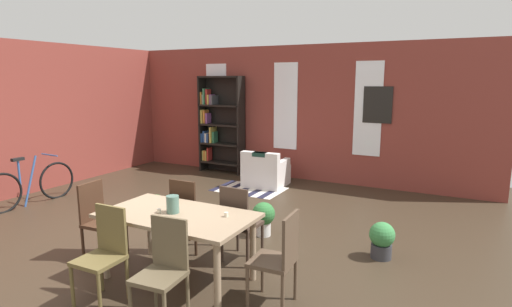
{
  "coord_description": "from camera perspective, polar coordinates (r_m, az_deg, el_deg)",
  "views": [
    {
      "loc": [
        3.56,
        -4.04,
        2.19
      ],
      "look_at": [
        0.6,
        1.67,
        1.01
      ],
      "focal_mm": 28.62,
      "sensor_mm": 36.0,
      "label": 1
    }
  ],
  "objects": [
    {
      "name": "vase_on_table",
      "position": [
        4.54,
        -11.57,
        -6.97
      ],
      "size": [
        0.14,
        0.14,
        0.19
      ],
      "primitive_type": "cylinder",
      "color": "#4C7266",
      "rests_on": "dining_table"
    },
    {
      "name": "dining_chair_head_right",
      "position": [
        4.03,
        3.27,
        -14.18
      ],
      "size": [
        0.42,
        0.42,
        0.95
      ],
      "color": "brown",
      "rests_on": "ground"
    },
    {
      "name": "potted_plant_corner",
      "position": [
        5.81,
        1.06,
        -8.81
      ],
      "size": [
        0.32,
        0.32,
        0.48
      ],
      "color": "silver",
      "rests_on": "ground"
    },
    {
      "name": "ground_plane",
      "position": [
        5.81,
        -13.23,
        -12.02
      ],
      "size": [
        11.02,
        11.02,
        0.0
      ],
      "primitive_type": "plane",
      "color": "#372B1E"
    },
    {
      "name": "back_wall_brick",
      "position": [
        9.09,
        4.3,
        5.71
      ],
      "size": [
        8.67,
        0.12,
        2.9
      ],
      "primitive_type": "cube",
      "color": "brown",
      "rests_on": "ground"
    },
    {
      "name": "window_pane_2",
      "position": [
        8.47,
        15.38,
        6.01
      ],
      "size": [
        0.55,
        0.02,
        1.88
      ],
      "primitive_type": "cube",
      "color": "white"
    },
    {
      "name": "bookshelf_tall",
      "position": [
        9.65,
        -5.25,
        4.16
      ],
      "size": [
        1.1,
        0.33,
        2.25
      ],
      "color": "black",
      "rests_on": "ground"
    },
    {
      "name": "window_pane_1",
      "position": [
        9.02,
        4.14,
        6.6
      ],
      "size": [
        0.55,
        0.02,
        1.88
      ],
      "primitive_type": "cube",
      "color": "white"
    },
    {
      "name": "dining_table",
      "position": [
        4.56,
        -10.89,
        -9.32
      ],
      "size": [
        1.67,
        0.92,
        0.76
      ],
      "color": "#967C60",
      "rests_on": "ground"
    },
    {
      "name": "dining_chair_far_left",
      "position": [
        5.34,
        -9.44,
        -8.05
      ],
      "size": [
        0.4,
        0.4,
        0.95
      ],
      "color": "#311F13",
      "rests_on": "ground"
    },
    {
      "name": "potted_plant_by_shelf",
      "position": [
        6.6,
        -13.76,
        -7.23
      ],
      "size": [
        0.25,
        0.25,
        0.42
      ],
      "color": "#333338",
      "rests_on": "ground"
    },
    {
      "name": "striped_rug",
      "position": [
        8.23,
        -0.97,
        -5.0
      ],
      "size": [
        1.36,
        0.93,
        0.01
      ],
      "color": "#1E1E33",
      "rests_on": "ground"
    },
    {
      "name": "dining_chair_near_left",
      "position": [
        4.4,
        -20.46,
        -12.7
      ],
      "size": [
        0.41,
        0.41,
        0.95
      ],
      "color": "brown",
      "rests_on": "ground"
    },
    {
      "name": "window_pane_0",
      "position": [
        9.86,
        -5.52,
        6.9
      ],
      "size": [
        0.55,
        0.02,
        1.88
      ],
      "primitive_type": "cube",
      "color": "white"
    },
    {
      "name": "dining_chair_far_right",
      "position": [
        4.95,
        -2.4,
        -9.42
      ],
      "size": [
        0.42,
        0.42,
        0.95
      ],
      "color": "#3A2B22",
      "rests_on": "ground"
    },
    {
      "name": "dining_chair_near_right",
      "position": [
        3.91,
        -12.82,
        -15.24
      ],
      "size": [
        0.43,
        0.43,
        0.95
      ],
      "color": "brown",
      "rests_on": "ground"
    },
    {
      "name": "framed_picture",
      "position": [
        8.43,
        16.65,
        6.53
      ],
      "size": [
        0.56,
        0.03,
        0.72
      ],
      "primitive_type": "cube",
      "color": "black"
    },
    {
      "name": "armchair_white",
      "position": [
        8.43,
        1.31,
        -2.69
      ],
      "size": [
        0.84,
        0.84,
        0.75
      ],
      "color": "silver",
      "rests_on": "ground"
    },
    {
      "name": "tealight_candle_0",
      "position": [
        4.35,
        -4.18,
        -8.51
      ],
      "size": [
        0.04,
        0.04,
        0.05
      ],
      "primitive_type": "cylinder",
      "color": "silver",
      "rests_on": "dining_table"
    },
    {
      "name": "potted_plant_window",
      "position": [
        5.36,
        17.18,
        -11.36
      ],
      "size": [
        0.31,
        0.31,
        0.46
      ],
      "color": "#333338",
      "rests_on": "ground"
    },
    {
      "name": "tealight_candle_1",
      "position": [
        4.59,
        -13.43,
        -7.79
      ],
      "size": [
        0.04,
        0.04,
        0.04
      ],
      "primitive_type": "cylinder",
      "color": "silver",
      "rests_on": "dining_table"
    },
    {
      "name": "dining_chair_head_left",
      "position": [
        5.4,
        -21.08,
        -8.39
      ],
      "size": [
        0.43,
        0.43,
        0.95
      ],
      "color": "#3F2719",
      "rests_on": "ground"
    },
    {
      "name": "bicycle_second",
      "position": [
        8.18,
        -28.97,
        -3.94
      ],
      "size": [
        0.44,
        1.7,
        0.89
      ],
      "color": "black",
      "rests_on": "ground"
    }
  ]
}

